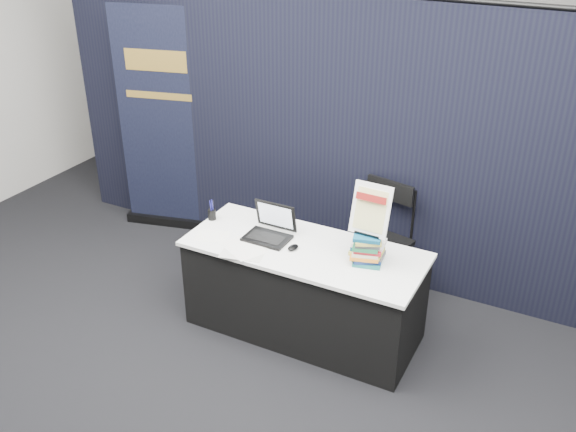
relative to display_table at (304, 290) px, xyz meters
The scene contains 15 objects.
floor 0.67m from the display_table, 90.00° to the right, with size 8.00×8.00×0.00m, color black.
wall_back 3.71m from the display_table, 90.00° to the left, with size 8.00×0.02×3.50m, color #BCB9B2.
drape_partition 1.33m from the display_table, 90.00° to the left, with size 6.00×0.08×2.40m, color black.
display_table is the anchor object (origin of this frame).
laptop 0.53m from the display_table, behind, with size 0.34×0.27×0.26m.
mouse 0.40m from the display_table, 138.01° to the right, with size 0.06×0.10×0.03m, color black.
brochure_left 0.81m from the display_table, 166.41° to the right, with size 0.26×0.19×0.00m, color white.
brochure_mid 0.59m from the display_table, 152.68° to the right, with size 0.33×0.24×0.00m, color white.
brochure_right 0.59m from the display_table, 144.04° to the right, with size 0.32×0.23×0.00m, color silver.
pen_cup 0.96m from the display_table, behind, with size 0.07×0.07×0.08m, color black.
book_stack_tall 0.69m from the display_table, ahead, with size 0.22×0.20×0.23m.
book_stack_short 0.66m from the display_table, ahead, with size 0.23×0.18×0.15m.
info_sign 0.92m from the display_table, ahead, with size 0.28×0.14×0.38m.
pullup_banner 2.29m from the display_table, 154.57° to the left, with size 0.93×0.32×2.20m.
stacking_chair 0.83m from the display_table, 65.95° to the left, with size 0.53×0.54×0.99m.
Camera 1 is at (1.79, -3.15, 3.17)m, focal length 40.00 mm.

